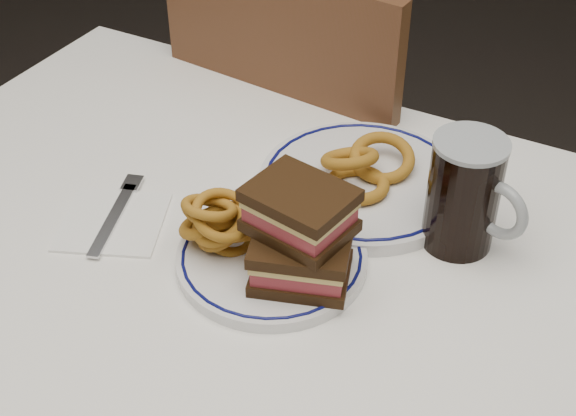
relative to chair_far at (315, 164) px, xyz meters
The scene contains 10 objects.
dining_table 0.56m from the chair_far, 68.43° to the right, with size 1.27×0.87×0.75m.
chair_far is the anchor object (origin of this frame).
main_plate 0.60m from the chair_far, 69.25° to the right, with size 0.24×0.24×0.02m.
reuben_sandwich 0.65m from the chair_far, 65.37° to the right, with size 0.14×0.13×0.12m.
onion_rings_main 0.61m from the chair_far, 76.16° to the right, with size 0.12×0.10×0.10m.
ketchup_ramekin 0.52m from the chair_far, 66.66° to the right, with size 0.05×0.05×0.03m.
beer_mug 0.61m from the chair_far, 43.00° to the right, with size 0.14×0.09×0.15m.
far_plate 0.46m from the chair_far, 53.80° to the right, with size 0.29×0.29×0.02m.
onion_rings_far 0.47m from the chair_far, 53.71° to the right, with size 0.13×0.15×0.07m.
napkin_fork 0.59m from the chair_far, 93.64° to the right, with size 0.17×0.19×0.01m.
Camera 1 is at (0.36, -0.65, 1.43)m, focal length 50.00 mm.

